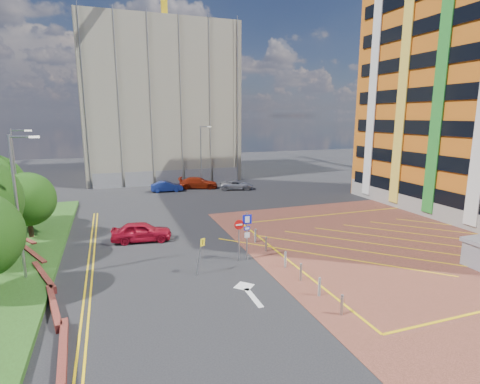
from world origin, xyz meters
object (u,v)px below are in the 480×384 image
sign_cluster (244,232)px  car_red_left (142,232)px  lamp_back (202,153)px  tree_c (27,199)px  warning_sign (200,252)px  lamp_left_far (17,176)px  lamp_left_near (18,202)px  car_red_back (198,183)px  car_blue_back (167,187)px  car_silver_back (237,185)px

sign_cluster → car_red_left: (-5.95, 6.13, -1.21)m
lamp_back → sign_cluster: (-3.78, -27.02, -2.41)m
tree_c → warning_sign: 14.87m
lamp_left_far → sign_cluster: lamp_left_far is taller
lamp_left_near → car_red_back: 29.05m
lamp_back → warning_sign: bearing=-103.9°
tree_c → warning_sign: size_ratio=2.18×
lamp_back → sign_cluster: 27.38m
car_red_left → car_blue_back: car_red_left is taller
tree_c → lamp_back: bearing=45.7°
tree_c → car_blue_back: (12.44, 15.35, -2.55)m
lamp_back → car_silver_back: lamp_back is taller
lamp_left_near → warning_sign: (9.53, -2.27, -3.23)m
warning_sign → car_red_back: warning_sign is taller
car_blue_back → warning_sign: bearing=-179.7°
car_red_left → car_silver_back: car_red_left is taller
warning_sign → car_blue_back: (1.84, 25.63, -0.79)m
lamp_left_near → lamp_back: lamp_left_near is taller
tree_c → car_silver_back: (21.08, 13.81, -2.61)m
tree_c → lamp_left_far: (-0.92, 2.00, 1.47)m
lamp_left_far → car_red_back: 22.93m
lamp_left_near → sign_cluster: 13.04m
lamp_left_far → warning_sign: (11.53, -12.27, -3.23)m
lamp_left_near → car_red_left: 9.34m
warning_sign → lamp_back: bearing=76.1°
tree_c → car_red_back: size_ratio=0.98×
lamp_left_near → lamp_left_far: 10.20m
tree_c → lamp_left_near: lamp_left_near is taller
sign_cluster → car_red_left: 8.63m
car_red_back → car_silver_back: car_red_back is taller
car_red_back → lamp_left_near: bearing=165.0°
lamp_left_near → sign_cluster: (12.72, -1.02, -2.71)m
warning_sign → car_red_back: bearing=77.2°
lamp_back → car_silver_back: size_ratio=1.89×
car_blue_back → car_silver_back: bearing=-95.7°
lamp_back → car_red_left: size_ratio=1.82×
car_blue_back → car_red_left: bearing=170.3°
car_red_back → car_silver_back: 5.06m
lamp_left_far → tree_c: bearing=-65.3°
car_blue_back → lamp_back: bearing=-58.3°
lamp_back → car_red_back: lamp_back is taller
lamp_left_far → lamp_back: lamp_left_far is taller
lamp_back → car_blue_back: 6.87m
car_red_back → sign_cluster: bearing=-168.8°
car_red_left → car_blue_back: 18.81m
lamp_back → car_silver_back: bearing=-50.1°
car_silver_back → warning_sign: bearing=172.4°
warning_sign → car_silver_back: (10.48, 24.09, -0.84)m
lamp_left_near → car_blue_back: size_ratio=2.05×
tree_c → lamp_left_far: 2.65m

